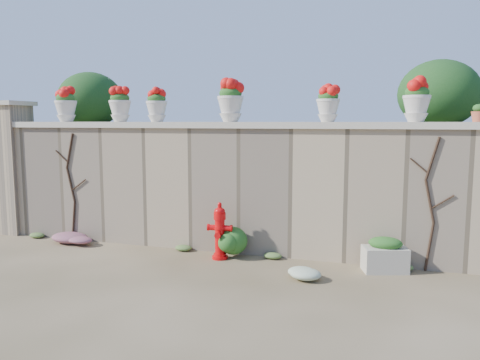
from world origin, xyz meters
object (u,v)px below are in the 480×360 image
(fire_hydrant, at_px, (220,231))
(planter_box, at_px, (385,255))
(terracotta_pot, at_px, (479,114))
(urn_pot_0, at_px, (66,105))

(fire_hydrant, relative_size, planter_box, 1.29)
(planter_box, bearing_deg, terracotta_pot, 2.90)
(fire_hydrant, bearing_deg, urn_pot_0, 164.63)
(fire_hydrant, height_order, urn_pot_0, urn_pot_0)
(fire_hydrant, xyz_separation_m, terracotta_pot, (3.59, 0.52, 1.77))
(urn_pot_0, xyz_separation_m, terracotta_pot, (6.68, -0.00, -0.19))
(urn_pot_0, relative_size, terracotta_pot, 2.57)
(fire_hydrant, relative_size, terracotta_pot, 3.73)
(planter_box, distance_m, urn_pot_0, 5.95)
(planter_box, bearing_deg, fire_hydrant, 165.38)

